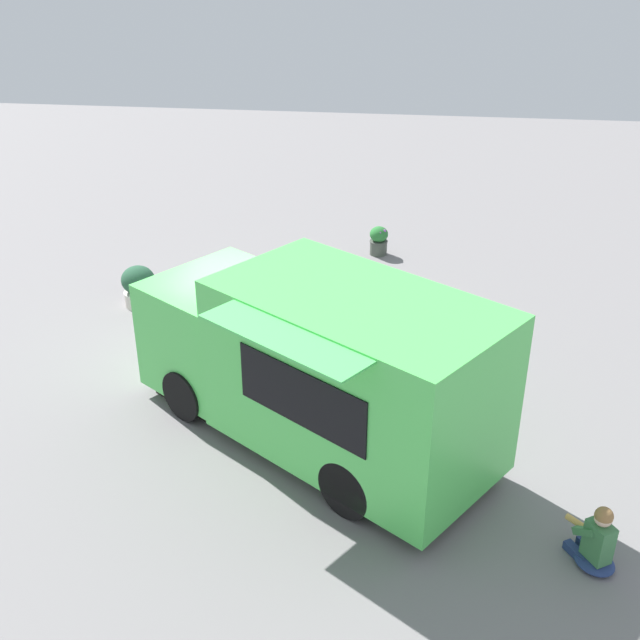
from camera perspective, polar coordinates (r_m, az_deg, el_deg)
The scene contains 5 objects.
ground_plane at distance 13.37m, azimuth -4.68°, elevation -3.58°, with size 40.00×40.00×0.00m, color gray.
food_truck at distance 10.97m, azimuth -0.12°, elevation -3.58°, with size 5.77×4.95×2.54m.
person_customer at distance 10.02m, azimuth 19.64°, elevation -15.11°, with size 0.65×0.77×0.87m.
planter_flowering_near at distance 15.73m, azimuth -13.20°, elevation 2.47°, with size 0.66×0.66×0.83m.
planter_flowering_far at distance 17.84m, azimuth 4.34°, elevation 5.89°, with size 0.42×0.42×0.67m.
Camera 1 is at (-2.56, 11.19, 6.84)m, focal length 43.49 mm.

